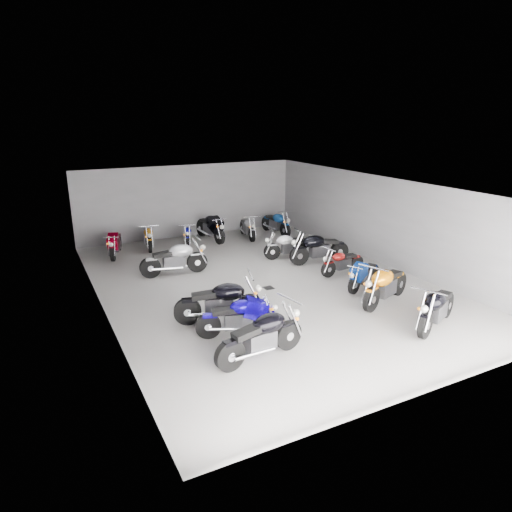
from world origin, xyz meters
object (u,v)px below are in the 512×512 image
(motorcycle_right_b, at_px, (385,285))
(motorcycle_back_f, at_px, (276,223))
(motorcycle_right_d, at_px, (342,262))
(motorcycle_right_f, at_px, (289,246))
(drain_grate, at_px, (268,288))
(motorcycle_left_a, at_px, (261,336))
(motorcycle_right_c, at_px, (364,274))
(motorcycle_left_c, at_px, (220,302))
(motorcycle_right_a, at_px, (437,308))
(motorcycle_left_f, at_px, (175,259))
(motorcycle_back_a, at_px, (115,243))
(motorcycle_back_e, at_px, (248,227))
(motorcycle_right_e, at_px, (319,248))
(motorcycle_back_c, at_px, (188,235))
(motorcycle_back_d, at_px, (210,227))
(motorcycle_back_b, at_px, (149,237))
(motorcycle_left_b, at_px, (239,317))

(motorcycle_right_b, height_order, motorcycle_back_f, motorcycle_right_b)
(motorcycle_right_d, distance_m, motorcycle_right_f, 2.50)
(drain_grate, xyz_separation_m, motorcycle_left_a, (-2.25, -3.82, 0.56))
(motorcycle_right_c, height_order, motorcycle_right_f, motorcycle_right_f)
(motorcycle_left_c, relative_size, motorcycle_right_a, 1.07)
(motorcycle_left_f, bearing_deg, motorcycle_back_a, -151.47)
(motorcycle_back_a, xyz_separation_m, motorcycle_back_e, (5.81, 0.09, -0.01))
(motorcycle_right_b, xyz_separation_m, motorcycle_right_e, (0.43, 4.04, -0.00))
(motorcycle_left_a, xyz_separation_m, motorcycle_back_f, (5.85, 9.71, -0.03))
(motorcycle_right_d, relative_size, motorcycle_back_c, 1.03)
(motorcycle_back_c, bearing_deg, motorcycle_left_f, 83.44)
(drain_grate, bearing_deg, motorcycle_right_d, 0.46)
(motorcycle_left_c, relative_size, motorcycle_back_d, 0.97)
(motorcycle_left_f, bearing_deg, motorcycle_back_c, 159.21)
(motorcycle_back_c, bearing_deg, motorcycle_right_a, 125.82)
(motorcycle_back_f, bearing_deg, motorcycle_right_e, 76.65)
(motorcycle_left_a, bearing_deg, motorcycle_back_a, 179.82)
(motorcycle_right_e, height_order, motorcycle_back_e, motorcycle_right_e)
(motorcycle_right_c, bearing_deg, motorcycle_left_a, 92.52)
(motorcycle_left_c, bearing_deg, motorcycle_left_f, -163.66)
(motorcycle_right_f, bearing_deg, motorcycle_back_c, 50.62)
(motorcycle_right_c, xyz_separation_m, motorcycle_right_e, (0.18, 2.79, 0.11))
(motorcycle_right_b, distance_m, motorcycle_right_d, 2.68)
(drain_grate, xyz_separation_m, motorcycle_back_c, (-0.65, 6.00, 0.44))
(motorcycle_right_a, height_order, motorcycle_back_b, motorcycle_right_a)
(motorcycle_left_a, distance_m, motorcycle_left_b, 1.27)
(motorcycle_left_c, xyz_separation_m, motorcycle_back_b, (0.08, 7.85, -0.08))
(motorcycle_right_a, relative_size, motorcycle_right_c, 1.20)
(motorcycle_right_f, xyz_separation_m, motorcycle_back_f, (1.37, 3.47, 0.03))
(drain_grate, bearing_deg, motorcycle_back_d, 85.41)
(motorcycle_back_c, bearing_deg, drain_grate, 115.02)
(motorcycle_right_c, xyz_separation_m, motorcycle_right_f, (-0.49, 3.79, 0.04))
(motorcycle_left_f, distance_m, motorcycle_back_c, 3.77)
(motorcycle_right_c, height_order, motorcycle_back_c, motorcycle_right_c)
(motorcycle_right_d, relative_size, motorcycle_back_d, 0.77)
(motorcycle_back_a, xyz_separation_m, motorcycle_back_b, (1.43, 0.47, -0.02))
(motorcycle_left_b, bearing_deg, motorcycle_left_a, 17.05)
(motorcycle_left_a, distance_m, motorcycle_right_f, 7.68)
(drain_grate, distance_m, motorcycle_back_f, 6.93)
(motorcycle_right_f, relative_size, motorcycle_back_e, 1.01)
(motorcycle_back_b, distance_m, motorcycle_back_e, 4.39)
(motorcycle_right_b, bearing_deg, drain_grate, 22.84)
(motorcycle_left_b, bearing_deg, motorcycle_right_a, 86.17)
(motorcycle_left_b, xyz_separation_m, motorcycle_back_d, (2.74, 8.83, 0.07))
(motorcycle_left_b, bearing_deg, motorcycle_right_b, 107.06)
(motorcycle_back_f, bearing_deg, motorcycle_back_c, -5.87)
(motorcycle_left_b, distance_m, motorcycle_back_e, 9.48)
(motorcycle_right_e, relative_size, motorcycle_back_c, 1.33)
(motorcycle_back_a, bearing_deg, motorcycle_right_c, 150.68)
(motorcycle_right_c, height_order, motorcycle_back_a, motorcycle_back_a)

